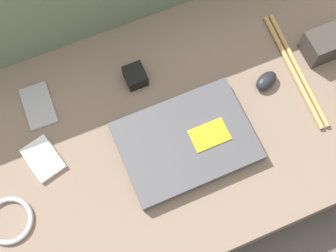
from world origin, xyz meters
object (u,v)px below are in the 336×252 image
(phone_silver, at_px, (43,159))
(camera_pouch, at_px, (330,42))
(computer_mouse, at_px, (266,81))
(charger_brick, at_px, (135,76))
(laptop, at_px, (186,142))
(phone_black, at_px, (38,106))

(phone_silver, xyz_separation_m, camera_pouch, (0.78, -0.00, 0.03))
(phone_silver, bearing_deg, computer_mouse, -17.11)
(camera_pouch, bearing_deg, charger_brick, 167.20)
(computer_mouse, xyz_separation_m, phone_silver, (-0.59, 0.03, -0.01))
(charger_brick, bearing_deg, laptop, -76.88)
(laptop, distance_m, phone_silver, 0.35)
(phone_black, bearing_deg, computer_mouse, -14.89)
(phone_black, bearing_deg, camera_pouch, -8.72)
(phone_silver, height_order, charger_brick, charger_brick)
(computer_mouse, distance_m, charger_brick, 0.33)
(phone_silver, distance_m, phone_black, 0.14)
(camera_pouch, relative_size, charger_brick, 2.31)
(laptop, height_order, phone_black, laptop)
(laptop, relative_size, phone_silver, 2.74)
(charger_brick, bearing_deg, computer_mouse, -24.91)
(laptop, xyz_separation_m, camera_pouch, (0.45, 0.10, 0.02))
(camera_pouch, height_order, charger_brick, camera_pouch)
(computer_mouse, xyz_separation_m, phone_black, (-0.56, 0.17, -0.01))
(camera_pouch, bearing_deg, phone_black, 169.60)
(phone_silver, relative_size, charger_brick, 1.99)
(phone_black, bearing_deg, laptop, -36.28)
(camera_pouch, distance_m, charger_brick, 0.51)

